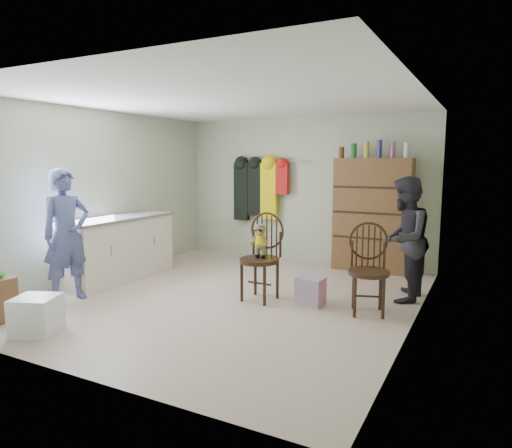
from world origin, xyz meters
The scene contains 11 objects.
ground_plane centered at (0.00, 0.00, 0.00)m, with size 5.00×5.00×0.00m, color beige.
room_walls centered at (0.00, 0.53, 1.58)m, with size 5.00×5.00×5.00m.
counter centered at (-1.95, 0.00, 0.47)m, with size 0.64×1.86×0.94m.
plastic_tub centered at (-1.12, -2.02, 0.20)m, with size 0.41×0.39×0.39m, color white.
chair_front centered at (0.38, 0.10, 0.63)m, with size 0.52×0.52×1.11m.
chair_far centered at (1.71, 0.21, 0.56)m, with size 0.59×0.59×1.05m.
striped_bag centered at (1.02, 0.16, 0.17)m, with size 0.32×0.25×0.34m, color pink.
person_left centered at (-1.77, -1.06, 0.83)m, with size 0.61×0.40×1.67m, color #4B548A.
person_right centered at (1.99, 0.88, 0.78)m, with size 0.76×0.59×1.57m, color #2D2B33.
dresser centered at (1.25, 2.30, 0.91)m, with size 1.20×0.39×2.07m.
coat_rack centered at (-0.83, 2.38, 1.25)m, with size 1.42×0.12×1.09m.
Camera 1 is at (2.93, -4.96, 1.75)m, focal length 32.00 mm.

